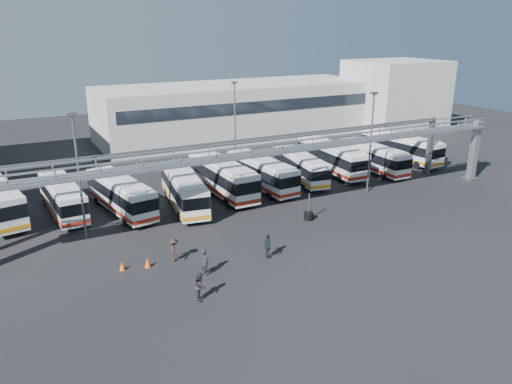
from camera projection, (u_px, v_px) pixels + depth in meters
name	position (u px, v px, depth m)	size (l,w,h in m)	color
ground	(307.00, 237.00, 40.63)	(140.00, 140.00, 0.00)	black
gantry	(272.00, 156.00, 43.81)	(51.40, 5.15, 7.10)	gray
warehouse	(238.00, 110.00, 76.56)	(42.00, 14.00, 8.00)	#9E9E99
building_right	(395.00, 95.00, 82.48)	(14.00, 12.00, 11.00)	#B2B2AD
light_pole_left	(79.00, 171.00, 38.49)	(0.70, 0.35, 10.21)	#4C4F54
light_pole_mid	(371.00, 137.00, 49.97)	(0.70, 0.35, 10.21)	#4C4F54
light_pole_back	(235.00, 120.00, 59.05)	(0.70, 0.35, 10.21)	#4C4F54
bus_1	(62.00, 196.00, 45.03)	(3.05, 10.32, 3.09)	silver
bus_2	(121.00, 194.00, 45.50)	(4.16, 10.88, 3.23)	silver
bus_3	(184.00, 189.00, 46.79)	(4.04, 11.05, 3.28)	silver
bus_4	(222.00, 176.00, 50.34)	(2.91, 11.54, 3.49)	silver
bus_5	(262.00, 172.00, 52.16)	(3.14, 10.82, 3.24)	silver
bus_6	(301.00, 166.00, 54.86)	(3.68, 10.21, 3.03)	silver
bus_7	(332.00, 157.00, 57.83)	(3.13, 11.36, 3.42)	silver
bus_8	(373.00, 157.00, 58.42)	(2.44, 10.36, 3.14)	silver
bus_9	(401.00, 147.00, 62.59)	(3.93, 11.29, 3.36)	silver
pedestrian_a	(205.00, 262.00, 34.20)	(0.70, 0.46, 1.91)	black
pedestrian_b	(200.00, 286.00, 31.11)	(0.88, 0.69, 1.82)	#22202C
pedestrian_c	(174.00, 250.00, 36.20)	(1.15, 0.66, 1.78)	black
pedestrian_d	(268.00, 246.00, 36.65)	(1.13, 0.47, 1.93)	#18232C
cone_left	(122.00, 266.00, 35.04)	(0.42, 0.42, 0.66)	#FA530D
cone_right	(148.00, 262.00, 35.47)	(0.44, 0.44, 0.71)	#FA530D
tire_stack	(309.00, 215.00, 44.12)	(0.86, 0.86, 2.45)	black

